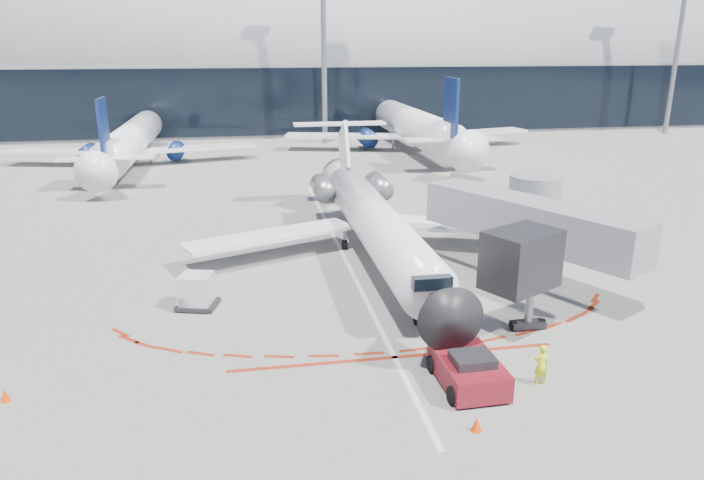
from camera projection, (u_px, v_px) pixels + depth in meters
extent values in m
plane|color=slate|center=(349.00, 266.00, 37.25)|extent=(260.00, 260.00, 0.00)
cube|color=silver|center=(343.00, 255.00, 39.13)|extent=(0.25, 40.00, 0.01)
cube|color=maroon|center=(395.00, 357.00, 26.45)|extent=(14.00, 0.25, 0.01)
cube|color=#9C9FA2|center=(278.00, 95.00, 96.81)|extent=(150.00, 24.00, 10.00)
cylinder|color=#9C9FA2|center=(277.00, 61.00, 95.31)|extent=(150.00, 24.00, 24.00)
cube|color=black|center=(283.00, 102.00, 85.49)|extent=(150.00, 0.20, 9.00)
cube|color=gray|center=(529.00, 221.00, 33.43)|extent=(8.22, 12.61, 2.30)
cube|color=black|center=(521.00, 259.00, 27.54)|extent=(3.86, 3.44, 2.60)
cylinder|color=gray|center=(529.00, 305.00, 28.77)|extent=(0.36, 0.36, 2.40)
cube|color=black|center=(528.00, 324.00, 29.06)|extent=(1.60, 0.60, 0.30)
cylinder|color=gray|center=(533.00, 213.00, 39.69)|extent=(3.20, 3.20, 4.80)
cylinder|color=black|center=(530.00, 245.00, 40.33)|extent=(4.00, 4.00, 0.50)
cylinder|color=gray|center=(324.00, 44.00, 79.42)|extent=(0.70, 0.70, 25.00)
cylinder|color=gray|center=(678.00, 44.00, 87.68)|extent=(0.70, 0.70, 25.00)
cylinder|color=white|center=(376.00, 223.00, 37.51)|extent=(2.72, 22.17, 2.72)
cone|color=black|center=(440.00, 305.00, 25.77)|extent=(2.72, 2.82, 2.72)
cone|color=white|center=(342.00, 179.00, 49.63)|extent=(2.72, 3.63, 2.72)
cube|color=black|center=(429.00, 279.00, 27.12)|extent=(1.71, 1.41, 0.55)
cube|color=white|center=(271.00, 236.00, 38.17)|extent=(10.79, 6.40, 0.31)
cube|color=white|center=(466.00, 226.00, 40.23)|extent=(10.79, 6.40, 0.31)
cube|color=white|center=(344.00, 151.00, 47.95)|extent=(0.25, 4.73, 4.81)
cube|color=white|center=(340.00, 124.00, 49.40)|extent=(7.26, 1.61, 0.16)
cylinder|color=slate|center=(323.00, 188.00, 45.42)|extent=(1.51, 3.43, 1.51)
cylinder|color=slate|center=(378.00, 186.00, 46.10)|extent=(1.51, 3.43, 1.51)
cylinder|color=black|center=(417.00, 319.00, 29.42)|extent=(0.22, 0.56, 0.56)
cylinder|color=black|center=(345.00, 244.00, 40.24)|extent=(0.30, 0.64, 0.64)
cylinder|color=black|center=(390.00, 242.00, 40.74)|extent=(0.30, 0.64, 0.64)
cylinder|color=gray|center=(417.00, 314.00, 29.34)|extent=(0.18, 0.18, 1.11)
cube|color=#5D0D15|center=(468.00, 371.00, 24.19)|extent=(2.26, 3.54, 0.98)
cube|color=black|center=(472.00, 359.00, 23.69)|extent=(1.56, 1.34, 0.38)
cylinder|color=gray|center=(447.00, 347.00, 26.50)|extent=(0.18, 2.84, 0.11)
cylinder|color=black|center=(453.00, 395.00, 22.95)|extent=(0.32, 0.70, 0.70)
cylinder|color=black|center=(506.00, 390.00, 23.34)|extent=(0.32, 0.70, 0.70)
cylinder|color=black|center=(433.00, 364.00, 25.19)|extent=(0.32, 0.70, 0.70)
cylinder|color=black|center=(481.00, 359.00, 25.58)|extent=(0.32, 0.70, 0.70)
imported|color=#E4FF1A|center=(541.00, 365.00, 24.14)|extent=(0.65, 0.46, 1.68)
cube|color=black|center=(198.00, 304.00, 31.38)|extent=(2.23, 2.04, 0.21)
cube|color=silver|center=(196.00, 289.00, 31.13)|extent=(1.82, 1.76, 1.50)
cylinder|color=black|center=(179.00, 310.00, 30.90)|extent=(0.14, 0.21, 0.19)
cylinder|color=black|center=(209.00, 311.00, 30.76)|extent=(0.14, 0.21, 0.19)
cylinder|color=black|center=(188.00, 301.00, 32.05)|extent=(0.14, 0.21, 0.19)
cylinder|color=black|center=(216.00, 302.00, 31.92)|extent=(0.14, 0.21, 0.19)
cone|color=#FF3805|center=(5.00, 395.00, 23.14)|extent=(0.36, 0.36, 0.50)
cone|color=#FF3805|center=(477.00, 424.00, 21.37)|extent=(0.38, 0.38, 0.52)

